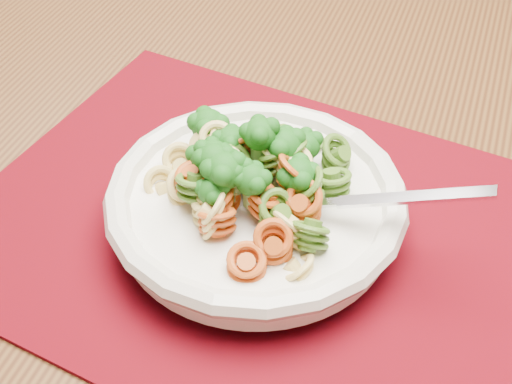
{
  "coord_description": "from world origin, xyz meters",
  "views": [
    {
      "loc": [
        -0.02,
        -0.77,
        1.16
      ],
      "look_at": [
        0.0,
        -0.37,
        0.79
      ],
      "focal_mm": 50.0,
      "sensor_mm": 36.0,
      "label": 1
    }
  ],
  "objects": [
    {
      "name": "placemat",
      "position": [
        0.01,
        -0.37,
        0.75
      ],
      "size": [
        0.57,
        0.54,
        0.0
      ],
      "primitive_type": "cube",
      "rotation": [
        0.0,
        0.0,
        -0.54
      ],
      "color": "#4E0305",
      "rests_on": "dining_table"
    },
    {
      "name": "pasta_broccoli_heap",
      "position": [
        0.0,
        -0.37,
        0.8
      ],
      "size": [
        0.2,
        0.2,
        0.06
      ],
      "primitive_type": null,
      "color": "#CEC166",
      "rests_on": "pasta_bowl"
    },
    {
      "name": "dining_table",
      "position": [
        0.05,
        -0.34,
        0.65
      ],
      "size": [
        1.62,
        1.36,
        0.75
      ],
      "rotation": [
        0.0,
        0.0,
        -0.4
      ],
      "color": "brown",
      "rests_on": "ground"
    },
    {
      "name": "fork",
      "position": [
        0.04,
        -0.4,
        0.8
      ],
      "size": [
        0.18,
        0.08,
        0.08
      ],
      "primitive_type": null,
      "rotation": [
        0.0,
        -0.35,
        -0.34
      ],
      "color": "silver",
      "rests_on": "pasta_bowl"
    },
    {
      "name": "pasta_bowl",
      "position": [
        0.0,
        -0.37,
        0.78
      ],
      "size": [
        0.23,
        0.23,
        0.04
      ],
      "color": "silver",
      "rests_on": "placemat"
    }
  ]
}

